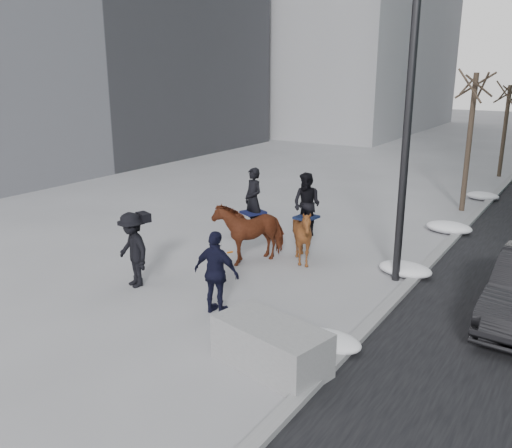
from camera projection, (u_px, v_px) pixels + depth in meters
The scene contains 11 objects.
ground at pixel (226, 304), 11.61m from camera, with size 120.00×120.00×0.00m, color gray.
curb at pixel (474, 217), 18.10m from camera, with size 0.25×90.00×0.12m, color gray.
planter at pixel (271, 346), 9.08m from camera, with size 1.97×0.99×0.79m, color gray.
tree_near at pixel (470, 136), 18.47m from camera, with size 1.20×1.20×5.24m, color #342B1F, non-canonical shape.
tree_far at pixel (505, 127), 24.54m from camera, with size 1.20×1.20×4.58m, color #382C21, non-canonical shape.
mounted_left at pixel (251, 226), 14.12m from camera, with size 1.53×2.05×2.42m.
mounted_right at pixel (304, 228), 13.76m from camera, with size 1.41×1.54×2.36m.
feeder at pixel (216, 273), 10.97m from camera, with size 1.06×0.90×1.75m.
camera_crew at pixel (133, 249), 12.35m from camera, with size 1.28×0.98×1.75m.
lamppost at pixel (413, 62), 11.57m from camera, with size 0.25×0.80×9.09m.
snow_piles at pixel (433, 243), 15.14m from camera, with size 1.37×14.30×0.35m.
Camera 1 is at (6.32, -8.61, 4.89)m, focal length 38.00 mm.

